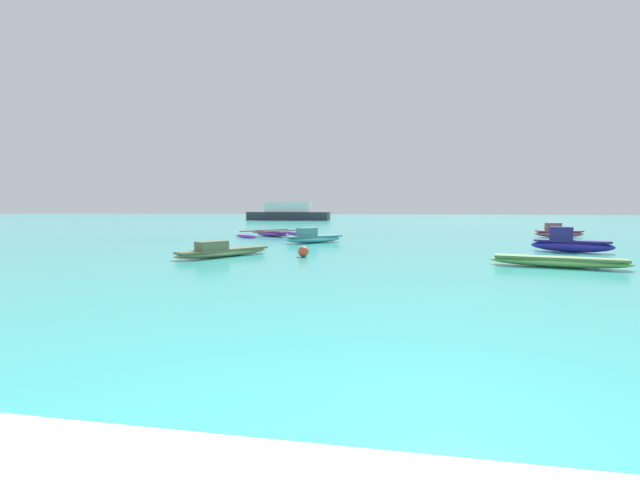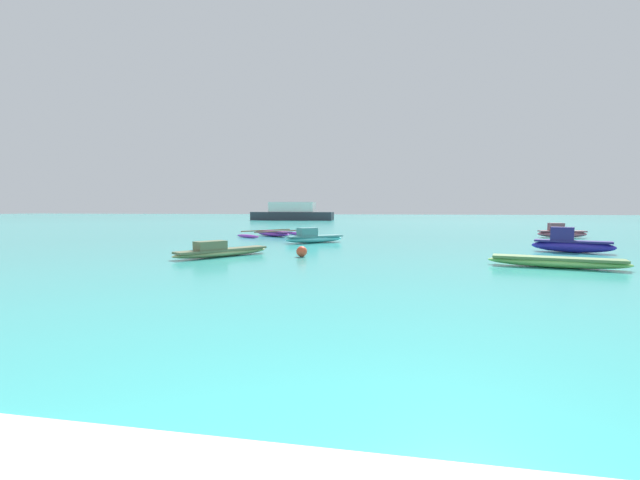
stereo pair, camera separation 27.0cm
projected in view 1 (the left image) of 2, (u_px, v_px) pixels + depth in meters
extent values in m
ellipsoid|color=#C86378|center=(559.00, 234.00, 26.27)|extent=(2.83, 0.80, 0.42)
cube|color=brown|center=(559.00, 231.00, 26.26)|extent=(2.60, 0.77, 0.08)
cube|color=brown|center=(553.00, 227.00, 26.29)|extent=(0.80, 0.65, 0.47)
ellipsoid|color=#AA3EC3|center=(272.00, 234.00, 27.22)|extent=(2.94, 2.34, 0.34)
cube|color=#6A2E78|center=(272.00, 232.00, 27.21)|extent=(2.72, 2.17, 0.08)
cylinder|color=brown|center=(279.00, 231.00, 26.73)|extent=(2.28, 3.31, 0.07)
cylinder|color=brown|center=(265.00, 230.00, 27.68)|extent=(2.28, 3.31, 0.07)
ellipsoid|color=#AA3EC3|center=(295.00, 233.00, 28.64)|extent=(1.95, 1.42, 0.20)
ellipsoid|color=#AA3EC3|center=(246.00, 236.00, 25.81)|extent=(1.95, 1.42, 0.20)
ellipsoid|color=#8AD167|center=(558.00, 262.00, 13.03)|extent=(3.94, 1.61, 0.32)
cube|color=#597F45|center=(558.00, 258.00, 13.02)|extent=(3.63, 1.51, 0.08)
ellipsoid|color=#6EE3E6|center=(314.00, 239.00, 22.24)|extent=(3.05, 2.64, 0.37)
cube|color=teal|center=(314.00, 236.00, 22.23)|extent=(2.83, 2.46, 0.08)
cube|color=teal|center=(307.00, 232.00, 22.02)|extent=(1.14, 1.11, 0.41)
ellipsoid|color=#2F24A6|center=(571.00, 246.00, 17.49)|extent=(3.03, 1.71, 0.49)
cube|color=navy|center=(572.00, 241.00, 17.48)|extent=(2.80, 1.60, 0.08)
cube|color=navy|center=(562.00, 233.00, 17.65)|extent=(0.99, 0.83, 0.54)
ellipsoid|color=#9CAA6B|center=(224.00, 253.00, 15.84)|extent=(2.76, 3.67, 0.29)
cube|color=#636A48|center=(224.00, 250.00, 15.84)|extent=(2.56, 3.39, 0.08)
cube|color=#636A48|center=(212.00, 246.00, 15.46)|extent=(1.08, 1.23, 0.32)
sphere|color=#E54C2D|center=(303.00, 252.00, 15.76)|extent=(0.40, 0.40, 0.40)
cube|color=#2D333D|center=(288.00, 216.00, 63.27)|extent=(12.16, 2.67, 1.22)
cube|color=white|center=(288.00, 207.00, 63.17)|extent=(6.69, 2.27, 1.46)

